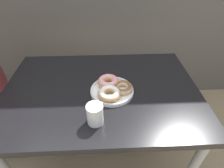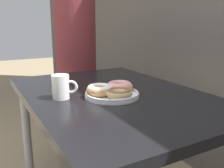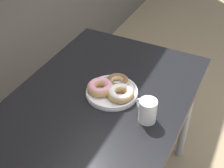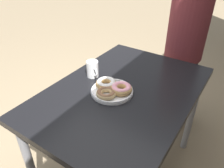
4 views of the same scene
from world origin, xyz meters
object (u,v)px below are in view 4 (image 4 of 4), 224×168
(donut_plate, at_px, (112,89))
(person_figure, at_px, (185,46))
(dining_table, at_px, (123,101))
(coffee_mug, at_px, (93,69))

(donut_plate, relative_size, person_figure, 0.18)
(dining_table, relative_size, coffee_mug, 10.68)
(dining_table, relative_size, person_figure, 0.75)
(coffee_mug, bearing_deg, donut_plate, 67.17)
(dining_table, distance_m, coffee_mug, 0.29)
(donut_plate, bearing_deg, person_figure, 169.86)
(coffee_mug, height_order, person_figure, person_figure)
(donut_plate, xyz_separation_m, person_figure, (-0.85, 0.15, 0.00))
(person_figure, bearing_deg, dining_table, -8.26)
(dining_table, bearing_deg, donut_plate, -30.40)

